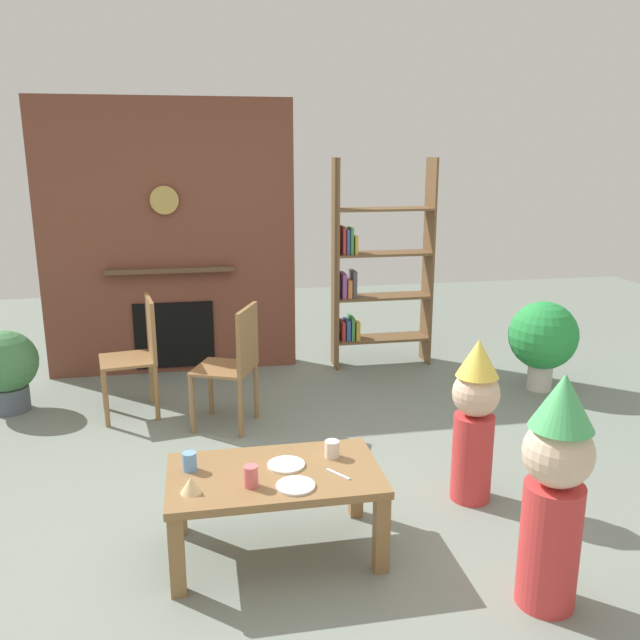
{
  "coord_description": "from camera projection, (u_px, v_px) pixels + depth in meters",
  "views": [
    {
      "loc": [
        -0.56,
        -3.36,
        1.97
      ],
      "look_at": [
        0.15,
        0.4,
        0.98
      ],
      "focal_mm": 37.13,
      "sensor_mm": 36.0,
      "label": 1
    }
  ],
  "objects": [
    {
      "name": "ground_plane",
      "position": [
        307.0,
        504.0,
        3.79
      ],
      "size": [
        12.0,
        12.0,
        0.0
      ],
      "primitive_type": "plane",
      "color": "gray"
    },
    {
      "name": "brick_fireplace_feature",
      "position": [
        169.0,
        240.0,
        5.82
      ],
      "size": [
        2.2,
        0.28,
        2.4
      ],
      "color": "brown",
      "rests_on": "ground_plane"
    },
    {
      "name": "bookshelf",
      "position": [
        374.0,
        274.0,
        6.04
      ],
      "size": [
        0.9,
        0.28,
        1.9
      ],
      "color": "brown",
      "rests_on": "ground_plane"
    },
    {
      "name": "coffee_table",
      "position": [
        275.0,
        485.0,
        3.26
      ],
      "size": [
        1.04,
        0.6,
        0.44
      ],
      "color": "olive",
      "rests_on": "ground_plane"
    },
    {
      "name": "paper_cup_near_left",
      "position": [
        332.0,
        449.0,
        3.38
      ],
      "size": [
        0.07,
        0.07,
        0.09
      ],
      "primitive_type": "cylinder",
      "color": "silver",
      "rests_on": "coffee_table"
    },
    {
      "name": "paper_cup_near_right",
      "position": [
        190.0,
        461.0,
        3.24
      ],
      "size": [
        0.07,
        0.07,
        0.09
      ],
      "primitive_type": "cylinder",
      "color": "#669EE0",
      "rests_on": "coffee_table"
    },
    {
      "name": "paper_cup_center",
      "position": [
        251.0,
        476.0,
        3.09
      ],
      "size": [
        0.07,
        0.07,
        0.1
      ],
      "primitive_type": "cylinder",
      "color": "#E5666B",
      "rests_on": "coffee_table"
    },
    {
      "name": "paper_plate_front",
      "position": [
        286.0,
        465.0,
        3.3
      ],
      "size": [
        0.19,
        0.19,
        0.01
      ],
      "primitive_type": "cylinder",
      "color": "white",
      "rests_on": "coffee_table"
    },
    {
      "name": "paper_plate_rear",
      "position": [
        296.0,
        486.0,
        3.09
      ],
      "size": [
        0.19,
        0.19,
        0.01
      ],
      "primitive_type": "cylinder",
      "color": "white",
      "rests_on": "coffee_table"
    },
    {
      "name": "birthday_cake_slice",
      "position": [
        191.0,
        485.0,
        3.03
      ],
      "size": [
        0.1,
        0.1,
        0.08
      ],
      "primitive_type": "cone",
      "color": "#EAC68C",
      "rests_on": "coffee_table"
    },
    {
      "name": "table_fork",
      "position": [
        338.0,
        474.0,
        3.21
      ],
      "size": [
        0.1,
        0.13,
        0.01
      ],
      "primitive_type": "cube",
      "rotation": [
        0.0,
        0.0,
        2.19
      ],
      "color": "silver",
      "rests_on": "coffee_table"
    },
    {
      "name": "child_with_cone_hat",
      "position": [
        555.0,
        487.0,
        2.82
      ],
      "size": [
        0.3,
        0.3,
        1.08
      ],
      "rotation": [
        0.0,
        0.0,
        2.65
      ],
      "color": "#D13838",
      "rests_on": "ground_plane"
    },
    {
      "name": "child_in_pink",
      "position": [
        475.0,
        417.0,
        3.73
      ],
      "size": [
        0.27,
        0.27,
        0.96
      ],
      "rotation": [
        0.0,
        0.0,
        -2.88
      ],
      "color": "#D13838",
      "rests_on": "ground_plane"
    },
    {
      "name": "dining_chair_left",
      "position": [
        140.0,
        349.0,
        4.96
      ],
      "size": [
        0.46,
        0.46,
        0.9
      ],
      "rotation": [
        0.0,
        0.0,
        3.3
      ],
      "color": "olive",
      "rests_on": "ground_plane"
    },
    {
      "name": "dining_chair_middle",
      "position": [
        236.0,
        360.0,
        4.72
      ],
      "size": [
        0.52,
        0.52,
        0.9
      ],
      "rotation": [
        0.0,
        0.0,
        2.74
      ],
      "color": "olive",
      "rests_on": "ground_plane"
    },
    {
      "name": "potted_plant_tall",
      "position": [
        543.0,
        337.0,
        5.48
      ],
      "size": [
        0.57,
        0.57,
        0.76
      ],
      "color": "beige",
      "rests_on": "ground_plane"
    },
    {
      "name": "potted_plant_short",
      "position": [
        6.0,
        367.0,
        5.05
      ],
      "size": [
        0.48,
        0.48,
        0.64
      ],
      "color": "#4C5660",
      "rests_on": "ground_plane"
    }
  ]
}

